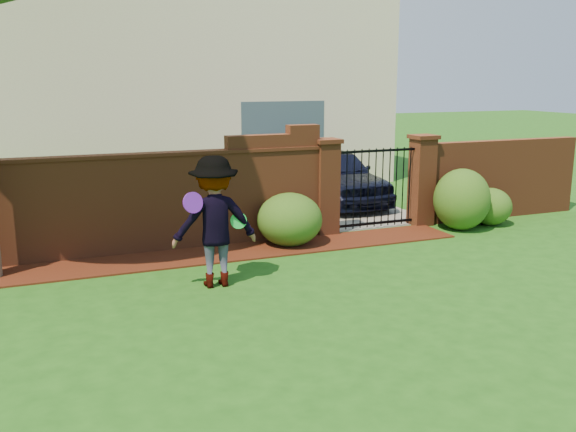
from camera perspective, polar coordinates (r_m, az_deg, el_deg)
name	(u,v)px	position (r m, az deg, el deg)	size (l,w,h in m)	color
ground	(289,323)	(8.08, 0.11, -9.65)	(80.00, 80.00, 0.01)	#1C4E13
mulch_bed	(163,260)	(10.87, -11.26, -3.93)	(11.10, 1.08, 0.03)	#361309
brick_wall	(90,205)	(11.16, -17.46, 0.99)	(8.70, 0.31, 2.16)	brown
brick_wall_return	(499,179)	(14.60, 18.53, 3.21)	(4.00, 0.25, 1.70)	brown
pillar_left	(326,186)	(12.29, 3.45, 2.70)	(0.50, 0.50, 1.88)	brown
pillar_right	(422,180)	(13.38, 12.00, 3.24)	(0.50, 0.50, 1.88)	brown
iron_gate	(375,188)	(12.82, 7.89, 2.54)	(1.78, 0.03, 1.60)	black
driveway	(298,195)	(16.50, 0.89, 1.88)	(3.20, 8.00, 0.01)	slate
house	(167,72)	(19.31, -10.88, 12.62)	(12.40, 6.40, 6.30)	beige
car	(337,177)	(15.27, 4.43, 3.58)	(1.62, 4.02, 1.37)	black
shrub_left	(290,220)	(11.51, 0.15, -0.32)	(1.20, 1.20, 0.98)	#204D17
shrub_middle	(462,199)	(13.17, 15.43, 1.46)	(1.13, 1.13, 1.25)	#204D17
shrub_right	(490,207)	(13.82, 17.83, 0.82)	(0.88, 0.88, 0.78)	#204D17
man	(215,222)	(9.23, -6.64, -0.56)	(1.25, 0.72, 1.94)	gray
frisbee_purple	(193,203)	(8.90, -8.59, 1.20)	(0.30, 0.30, 0.03)	#681DB6
frisbee_green	(239,221)	(9.26, -4.49, -0.42)	(0.25, 0.25, 0.02)	green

